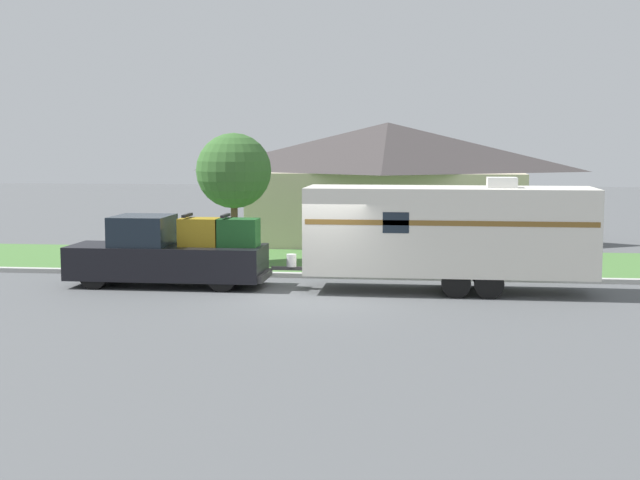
{
  "coord_description": "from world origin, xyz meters",
  "views": [
    {
      "loc": [
        2.93,
        -23.09,
        4.2
      ],
      "look_at": [
        -0.13,
        1.7,
        1.4
      ],
      "focal_mm": 50.0,
      "sensor_mm": 36.0,
      "label": 1
    }
  ],
  "objects": [
    {
      "name": "ground_plane",
      "position": [
        0.0,
        0.0,
        0.0
      ],
      "size": [
        120.0,
        120.0,
        0.0
      ],
      "primitive_type": "plane",
      "color": "#515456"
    },
    {
      "name": "curb_strip",
      "position": [
        0.0,
        3.75,
        0.07
      ],
      "size": [
        80.0,
        0.3,
        0.14
      ],
      "color": "#ADADA8",
      "rests_on": "ground_plane"
    },
    {
      "name": "lawn_strip",
      "position": [
        0.0,
        7.4,
        0.01
      ],
      "size": [
        80.0,
        7.0,
        0.03
      ],
      "color": "#477538",
      "rests_on": "ground_plane"
    },
    {
      "name": "house_across_street",
      "position": [
        1.18,
        13.73,
        2.56
      ],
      "size": [
        11.62,
        6.91,
        4.93
      ],
      "color": "beige",
      "rests_on": "ground_plane"
    },
    {
      "name": "pickup_truck",
      "position": [
        -4.55,
        1.7,
        0.92
      ],
      "size": [
        5.76,
        1.9,
        2.1
      ],
      "color": "black",
      "rests_on": "ground_plane"
    },
    {
      "name": "travel_trailer",
      "position": [
        3.47,
        1.7,
        1.71
      ],
      "size": [
        8.94,
        2.27,
        3.2
      ],
      "color": "black",
      "rests_on": "ground_plane"
    },
    {
      "name": "mailbox",
      "position": [
        6.17,
        4.81,
        1.08
      ],
      "size": [
        0.48,
        0.2,
        1.41
      ],
      "color": "brown",
      "rests_on": "ground_plane"
    },
    {
      "name": "tree_in_yard",
      "position": [
        -3.71,
        6.68,
        3.16
      ],
      "size": [
        2.57,
        2.57,
        4.46
      ],
      "color": "brown",
      "rests_on": "ground_plane"
    }
  ]
}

